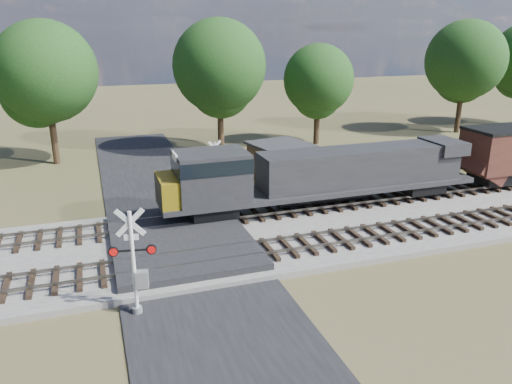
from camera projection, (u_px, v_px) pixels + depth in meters
name	position (u px, v px, depth m)	size (l,w,h in m)	color
ground	(183.00, 251.00, 25.62)	(160.00, 160.00, 0.00)	#454625
ballast_bed	(351.00, 222.00, 29.06)	(140.00, 10.00, 0.30)	gray
road	(183.00, 250.00, 25.61)	(7.00, 60.00, 0.08)	black
crossing_panel	(181.00, 242.00, 25.97)	(7.00, 9.00, 0.62)	#262628
track_near	(253.00, 251.00, 24.64)	(140.00, 2.60, 0.33)	black
track_far	(226.00, 217.00, 29.14)	(140.00, 2.60, 0.33)	black
crossing_signal_near	(137.00, 272.00, 19.41)	(1.81, 0.47, 4.53)	silver
crossing_signal_far	(214.00, 173.00, 33.64)	(1.53, 0.40, 3.83)	silver
equipment_shed	(280.00, 161.00, 37.39)	(4.79, 4.79, 2.76)	#492F1F
treeline	(239.00, 70.00, 45.02)	(80.75, 11.03, 11.82)	black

